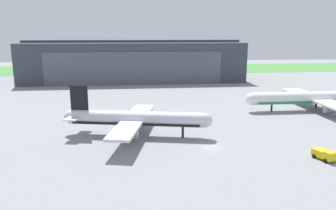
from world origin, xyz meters
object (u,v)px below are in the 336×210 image
Objects in this scene: maintenance_hangar at (134,61)px; ops_van at (325,154)px; airliner_far_right at (316,98)px; airliner_near_right at (136,119)px.

maintenance_hangar is 22.47× the size of ops_van.
maintenance_hangar is 2.43× the size of airliner_far_right.
maintenance_hangar reaches higher than airliner_far_right.
maintenance_hangar is at bearing 107.25° from ops_van.
airliner_near_right is 7.17× the size of ops_van.
ops_van is at bearing -27.79° from airliner_near_right.
airliner_far_right is 1.29× the size of airliner_near_right.
airliner_far_right is 9.26× the size of ops_van.
airliner_near_right is 40.18m from ops_van.
airliner_near_right is at bearing -90.17° from maintenance_hangar.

